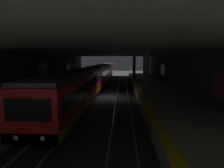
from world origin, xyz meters
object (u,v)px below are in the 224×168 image
person_standing_far (68,74)px  pillar_near (146,75)px  trash_bin (9,97)px  bench_right_mid (56,79)px  pillar_far (134,67)px  bench_left_far (154,75)px  person_waiting_near (152,76)px  metro_train (99,74)px  bench_right_near (0,96)px  bench_left_near (202,100)px  person_walking_mid (66,78)px  bench_left_mid (163,80)px

person_standing_far → pillar_near: bearing=-146.7°
trash_bin → bench_right_mid: bearing=2.9°
pillar_far → bench_left_far: pillar_far is taller
pillar_far → person_waiting_near: 4.56m
metro_train → bench_right_mid: size_ratio=32.64×
bench_right_near → person_waiting_near: size_ratio=0.97×
bench_left_near → person_walking_mid: bearing=46.2°
pillar_far → metro_train: bearing=97.5°
pillar_near → metro_train: size_ratio=0.08×
bench_left_mid → bench_right_near: 22.63m
pillar_far → bench_left_near: 21.97m
bench_left_mid → bench_left_far: size_ratio=1.00×
pillar_far → person_waiting_near: pillar_far is taller
person_walking_mid → bench_right_mid: bearing=61.6°
pillar_near → bench_left_far: 22.71m
metro_train → bench_right_near: bearing=162.4°
pillar_far → person_standing_far: size_ratio=2.69×
bench_left_near → bench_right_mid: bearing=47.5°
bench_left_mid → person_walking_mid: (-0.90, 15.24, 0.33)m
person_waiting_near → trash_bin: (-17.34, 15.09, -0.53)m
pillar_far → bench_left_near: pillar_far is taller
pillar_near → bench_left_near: (-2.81, -4.18, -1.75)m
pillar_near → person_standing_far: pillar_near is taller
metro_train → bench_left_near: (-20.63, -10.73, -0.45)m
bench_left_mid → person_waiting_near: 3.03m
pillar_near → bench_left_mid: size_ratio=2.68×
person_walking_mid → person_waiting_near: bearing=-75.5°
bench_left_far → bench_right_mid: bearing=119.0°
bench_right_near → person_waiting_near: bearing=-42.0°
bench_left_far → person_walking_mid: person_walking_mid is taller
metro_train → person_waiting_near: bearing=-104.0°
bench_left_mid → bench_left_far: 9.53m
bench_right_near → person_walking_mid: 14.07m
bench_left_mid → bench_right_mid: bearing=89.7°
bench_left_near → person_standing_far: bearing=37.3°
metro_train → person_waiting_near: size_ratio=31.76×
pillar_far → bench_right_near: size_ratio=2.68×
person_walking_mid → person_standing_far: 7.73m
pillar_near → trash_bin: (-1.90, 12.15, -1.85)m
person_waiting_near → person_standing_far: person_waiting_near is taller
pillar_near → bench_right_mid: size_ratio=2.68×
bench_right_near → bench_left_far: bearing=-35.0°
metro_train → bench_left_mid: bearing=-115.4°
bench_left_far → person_waiting_near: bearing=169.6°
pillar_near → bench_left_near: size_ratio=2.68×
pillar_far → bench_right_near: (-20.81, 12.88, -1.75)m
pillar_far → person_walking_mid: (-6.86, 11.05, -1.42)m
pillar_far → bench_right_near: 24.54m
pillar_far → person_walking_mid: size_ratio=2.87×
person_waiting_near → trash_bin: 22.99m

